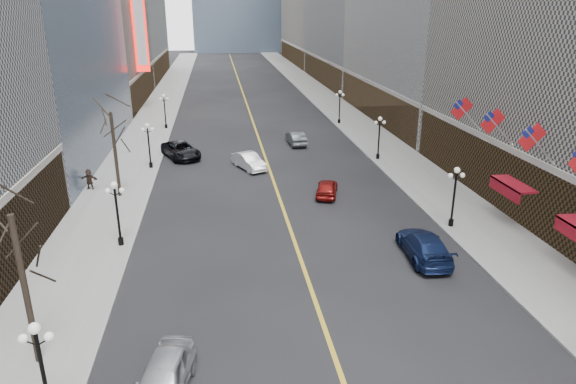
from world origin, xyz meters
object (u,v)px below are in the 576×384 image
object	(u,v)px
streetlamp_west_2	(149,141)
car_sb_mid	(327,188)
car_sb_near	(424,246)
car_sb_far	(296,138)
streetlamp_east_3	(340,103)
streetlamp_west_0	(41,364)
streetlamp_east_1	(455,191)
streetlamp_west_1	(117,207)
car_nb_near	(164,378)
car_nb_far	(181,150)
streetlamp_west_3	(165,108)
car_nb_mid	(249,161)
streetlamp_east_2	(379,133)

from	to	relation	value
streetlamp_west_2	car_sb_mid	size ratio (longest dim) A/B	1.06
car_sb_near	car_sb_far	bearing A→B (deg)	-79.57
streetlamp_east_3	streetlamp_west_0	bearing A→B (deg)	-114.41
streetlamp_east_1	car_sb_mid	xyz separation A→B (m)	(-7.66, 7.95, -2.18)
streetlamp_west_1	car_nb_near	world-z (taller)	streetlamp_west_1
streetlamp_west_0	car_sb_near	distance (m)	23.01
streetlamp_east_1	car_nb_far	size ratio (longest dim) A/B	0.73
streetlamp_west_2	car_sb_far	world-z (taller)	streetlamp_west_2
streetlamp_east_1	car_sb_far	world-z (taller)	streetlamp_east_1
streetlamp_west_3	car_nb_far	world-z (taller)	streetlamp_west_3
car_nb_mid	car_sb_near	bearing A→B (deg)	-88.02
car_sb_near	streetlamp_west_3	bearing A→B (deg)	-60.72
streetlamp_east_3	car_nb_near	bearing A→B (deg)	-110.88
streetlamp_east_3	streetlamp_west_2	size ratio (longest dim) A/B	1.00
streetlamp_east_3	streetlamp_west_2	world-z (taller)	same
streetlamp_east_1	streetlamp_west_2	size ratio (longest dim) A/B	1.00
streetlamp_west_1	streetlamp_west_2	distance (m)	18.00
streetlamp_west_2	streetlamp_west_3	distance (m)	18.00
streetlamp_east_1	streetlamp_west_3	size ratio (longest dim) A/B	1.00
car_nb_far	car_sb_near	size ratio (longest dim) A/B	1.04
streetlamp_west_1	streetlamp_west_2	bearing A→B (deg)	90.00
car_nb_mid	car_sb_mid	world-z (taller)	car_nb_mid
streetlamp_east_1	streetlamp_east_3	distance (m)	36.00
streetlamp_east_2	car_nb_far	world-z (taller)	streetlamp_east_2
streetlamp_east_2	streetlamp_west_0	size ratio (longest dim) A/B	1.00
streetlamp_east_3	car_sb_mid	distance (m)	29.15
streetlamp_west_3	car_sb_near	world-z (taller)	streetlamp_west_3
car_nb_near	streetlamp_east_2	bearing A→B (deg)	70.02
streetlamp_east_1	streetlamp_west_3	xyz separation A→B (m)	(-23.60, 36.00, 0.00)
streetlamp_west_1	car_nb_mid	xyz separation A→B (m)	(9.80, 16.66, -2.10)
streetlamp_west_0	streetlamp_west_3	xyz separation A→B (m)	(0.00, 52.00, 0.00)
car_nb_near	car_sb_far	world-z (taller)	car_nb_near
streetlamp_west_3	car_sb_near	size ratio (longest dim) A/B	0.76
car_sb_near	car_sb_mid	distance (m)	12.87
car_nb_far	car_sb_mid	world-z (taller)	car_nb_far
streetlamp_east_3	streetlamp_west_2	distance (m)	29.68
streetlamp_east_1	streetlamp_west_0	world-z (taller)	same
streetlamp_west_0	car_nb_near	bearing A→B (deg)	14.71
streetlamp_west_3	car_nb_near	xyz separation A→B (m)	(4.19, -50.90, -2.05)
streetlamp_west_2	car_sb_far	distance (m)	17.80
car_sb_mid	car_sb_far	distance (m)	17.68
streetlamp_west_2	car_sb_mid	world-z (taller)	streetlamp_west_2
streetlamp_west_1	streetlamp_west_2	xyz separation A→B (m)	(0.00, 18.00, 0.00)
streetlamp_east_3	streetlamp_west_1	bearing A→B (deg)	-123.25
car_nb_near	car_sb_near	xyz separation A→B (m)	(15.54, 10.55, 0.01)
streetlamp_west_1	car_nb_far	distance (m)	21.97
streetlamp_east_2	car_nb_far	distance (m)	21.22
streetlamp_west_0	car_nb_near	distance (m)	4.79
streetlamp_east_2	streetlamp_west_0	distance (m)	41.39
car_nb_far	streetlamp_west_1	bearing A→B (deg)	-120.42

